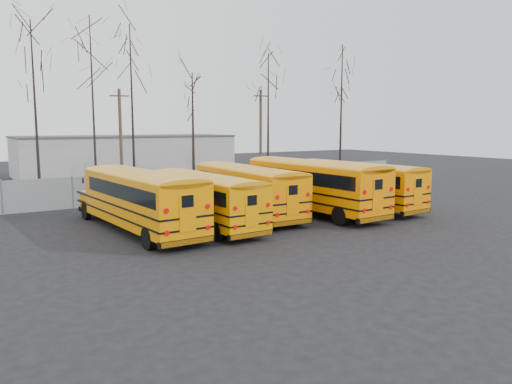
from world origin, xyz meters
TOP-DOWN VIEW (x-y plane):
  - ground at (0.00, 0.00)m, footprint 120.00×120.00m
  - fence at (0.00, 12.00)m, footprint 40.00×0.04m
  - distant_building at (2.00, 32.00)m, footprint 22.00×8.00m
  - bus_a at (-6.83, 2.95)m, footprint 3.19×11.18m
  - bus_b at (-3.66, 2.38)m, footprint 2.62×10.14m
  - bus_c at (-0.24, 3.83)m, footprint 2.78×10.70m
  - bus_d at (3.52, 2.56)m, footprint 3.13×11.65m
  - bus_e at (6.96, 2.52)m, footprint 3.09×10.72m
  - utility_pole_left at (-3.20, 17.20)m, footprint 1.39×0.48m
  - utility_pole_right at (10.77, 19.22)m, footprint 1.51×0.26m
  - tree_1 at (-9.52, 14.50)m, footprint 0.26×0.26m
  - tree_2 at (-5.96, 14.14)m, footprint 0.26×0.26m
  - tree_3 at (-1.96, 18.00)m, footprint 0.26×0.26m
  - tree_4 at (2.54, 16.58)m, footprint 0.26×0.26m
  - tree_5 at (9.36, 15.86)m, footprint 0.26×0.26m
  - tree_6 at (19.06, 17.32)m, footprint 0.26×0.26m

SIDE VIEW (x-z plane):
  - ground at x=0.00m, z-range 0.00..0.00m
  - fence at x=0.00m, z-range 0.00..2.00m
  - bus_b at x=-3.66m, z-range 0.24..3.06m
  - bus_e at x=6.96m, z-range 0.25..3.22m
  - bus_c at x=-0.24m, z-range 0.25..3.23m
  - bus_a at x=-6.83m, z-range 0.26..3.36m
  - bus_d at x=3.52m, z-range 0.28..3.51m
  - distant_building at x=2.00m, z-range 0.00..4.00m
  - utility_pole_left at x=-3.20m, z-range 0.11..8.03m
  - utility_pole_right at x=10.77m, z-range 0.12..8.60m
  - tree_4 at x=2.54m, z-range 0.00..9.37m
  - tree_5 at x=9.36m, z-range 0.00..11.31m
  - tree_1 at x=-9.52m, z-range 0.00..11.79m
  - tree_2 at x=-5.96m, z-range 0.00..12.39m
  - tree_3 at x=-1.96m, z-range 0.00..12.89m
  - tree_6 at x=19.06m, z-range 0.00..13.00m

